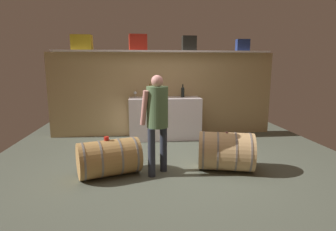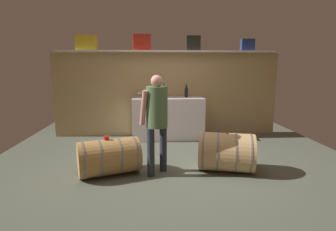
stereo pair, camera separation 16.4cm
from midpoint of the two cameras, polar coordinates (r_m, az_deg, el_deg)
The scene contains 16 objects.
ground_plane at distance 5.01m, azimuth 1.96°, elevation -8.71°, with size 6.44×7.54×0.02m, color #555C4D.
back_wall_panel at distance 6.39m, azimuth 0.53°, elevation 4.47°, with size 5.24×0.10×1.94m, color tan.
high_shelf_board at distance 6.22m, azimuth 0.66°, elevation 13.40°, with size 4.82×0.40×0.03m, color white.
toolcase_yellow at distance 6.34m, azimuth -16.16°, elevation 14.55°, with size 0.43×0.26×0.32m, color yellow.
toolcase_red at distance 6.21m, azimuth -4.81°, elevation 15.10°, with size 0.38×0.30×0.34m, color red.
toolcase_black at distance 6.30m, azimuth 6.06°, elevation 14.94°, with size 0.31×0.21×0.33m, color black.
toolcase_navy at distance 6.62m, azimuth 17.14°, elevation 14.07°, with size 0.29×0.18×0.27m, color navy.
work_cabinet at distance 6.12m, azimuth 0.79°, elevation -0.57°, with size 1.59×0.59×0.93m, color white.
wine_bottle_dark at distance 6.18m, azimuth 4.65°, elevation 5.05°, with size 0.08×0.08×0.29m.
wine_bottle_green at distance 6.01m, azimuth -0.04°, elevation 5.12°, with size 0.07×0.07×0.32m.
wine_bottle_amber at distance 6.11m, azimuth -2.34°, elevation 5.08°, with size 0.07×0.07×0.31m.
wine_glass at distance 6.21m, azimuth -5.43°, elevation 4.76°, with size 0.07×0.07×0.13m.
wine_barrel_near at distance 4.20m, azimuth -11.28°, elevation -8.61°, with size 1.03×0.80×0.56m.
wine_barrel_far at distance 4.37m, azimuth 13.30°, elevation -7.53°, with size 0.97×0.79×0.62m.
tasting_cup at distance 4.12m, azimuth -11.81°, elevation -4.64°, with size 0.07×0.07×0.05m, color red.
winemaker_pouring at distance 4.00m, azimuth -1.25°, elevation 0.24°, with size 0.45×0.46×1.51m.
Camera 2 is at (-0.41, -4.17, 1.63)m, focal length 28.82 mm.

